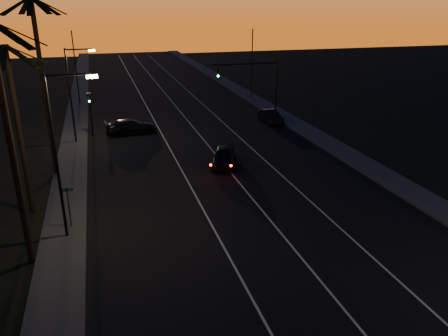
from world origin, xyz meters
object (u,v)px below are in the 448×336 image
object	(u,v)px
cross_car	(131,127)
right_car	(271,117)
signal_mast	(256,78)
lead_car	(224,157)

from	to	relation	value
cross_car	right_car	bearing A→B (deg)	0.61
right_car	signal_mast	bearing A→B (deg)	172.74
signal_mast	right_car	world-z (taller)	signal_mast
signal_mast	lead_car	bearing A→B (deg)	-120.19
lead_car	cross_car	size ratio (longest dim) A/B	1.01
lead_car	cross_car	world-z (taller)	lead_car
signal_mast	lead_car	xyz separation A→B (m)	(-6.68, -11.47, -4.03)
signal_mast	cross_car	world-z (taller)	signal_mast
lead_car	signal_mast	bearing A→B (deg)	59.81
lead_car	cross_car	bearing A→B (deg)	119.60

